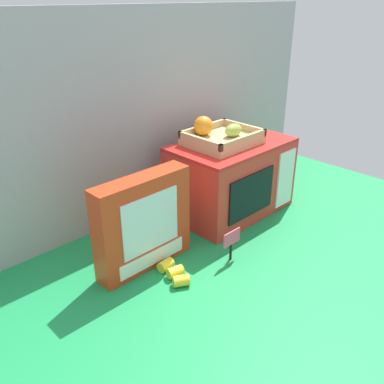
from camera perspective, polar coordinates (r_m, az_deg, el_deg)
The scene contains 8 objects.
ground_plane at distance 1.45m, azimuth 2.37°, elevation -5.03°, with size 1.70×1.70×0.00m, color #198C47.
display_back_panel at distance 1.49m, azimuth -5.15°, elevation 10.70°, with size 1.61×0.03×0.71m, color #A0A3A8.
toy_microwave at distance 1.52m, azimuth 5.36°, elevation 2.01°, with size 0.43×0.28×0.26m.
food_groups_crate at distance 1.45m, azimuth 3.88°, elevation 7.64°, with size 0.24×0.20×0.09m.
cookie_set_box at distance 1.20m, azimuth -6.71°, elevation -4.27°, with size 0.30×0.07×0.29m.
price_sign at distance 1.26m, azimuth 5.47°, elevation -6.69°, with size 0.07×0.01×0.10m.
loose_toy_banana at distance 1.21m, azimuth -2.50°, elevation -10.98°, with size 0.07×0.13×0.03m.
loose_toy_apple at distance 1.76m, azimuth 11.37°, elevation 1.57°, with size 0.07×0.07×0.07m, color red.
Camera 1 is at (-0.91, -0.85, 0.73)m, focal length 38.79 mm.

